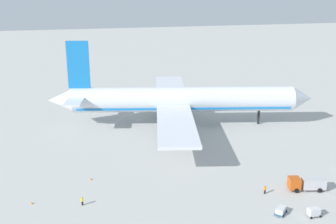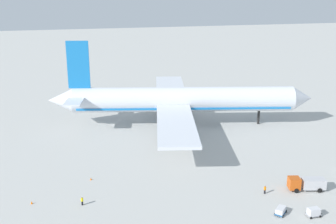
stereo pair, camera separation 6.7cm
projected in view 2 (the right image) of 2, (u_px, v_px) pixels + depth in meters
The scene contains 11 objects.
ground_plane at pixel (183, 124), 117.15m from camera, with size 600.00×600.00×0.00m, color #B2B2AD.
airliner at pixel (179, 100), 114.92m from camera, with size 73.65×69.03×23.92m.
service_truck_1 at pixel (307, 183), 78.66m from camera, with size 7.30×3.73×2.63m.
baggage_cart_0 at pixel (281, 210), 70.56m from camera, with size 2.90×2.83×1.19m.
baggage_cart_1 at pixel (314, 212), 69.76m from camera, with size 2.94×1.53×1.52m.
baggage_cart_2 at pixel (63, 100), 139.55m from camera, with size 3.46×2.68×1.49m.
ground_worker_0 at pixel (82, 201), 73.37m from camera, with size 0.52×0.52×1.60m.
ground_worker_1 at pixel (265, 190), 77.46m from camera, with size 0.56×0.56×1.64m.
traffic_cone_0 at pixel (91, 179), 83.15m from camera, with size 0.36×0.36×0.55m, color orange.
traffic_cone_1 at pixel (205, 89), 157.33m from camera, with size 0.36×0.36×0.55m, color orange.
traffic_cone_2 at pixel (32, 202), 73.94m from camera, with size 0.36×0.36×0.55m, color orange.
Camera 2 is at (-33.16, -106.13, 37.34)m, focal length 43.81 mm.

